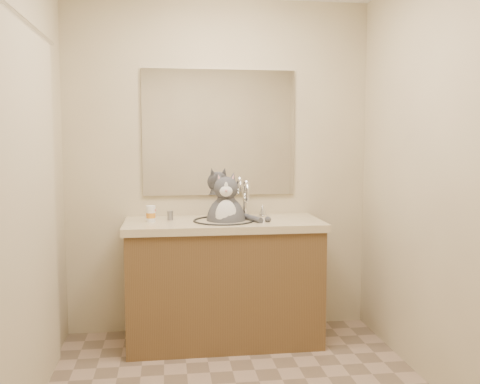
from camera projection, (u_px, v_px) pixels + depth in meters
name	position (u px, v px, depth m)	size (l,w,h in m)	color
room	(244.00, 180.00, 2.66)	(2.22, 2.52, 2.42)	gray
vanity	(224.00, 279.00, 3.69)	(1.34, 0.59, 1.12)	brown
mirror	(219.00, 133.00, 3.86)	(1.10, 0.02, 0.90)	white
shower_curtain	(30.00, 215.00, 2.63)	(0.02, 1.30, 1.93)	beige
cat	(226.00, 218.00, 3.65)	(0.38, 0.34, 0.54)	#47484C
pill_bottle_redcap	(152.00, 215.00, 3.59)	(0.06, 0.06, 0.09)	white
pill_bottle_orange	(151.00, 214.00, 3.59)	(0.07, 0.07, 0.11)	white
grey_canister	(170.00, 215.00, 3.66)	(0.05, 0.05, 0.06)	gray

